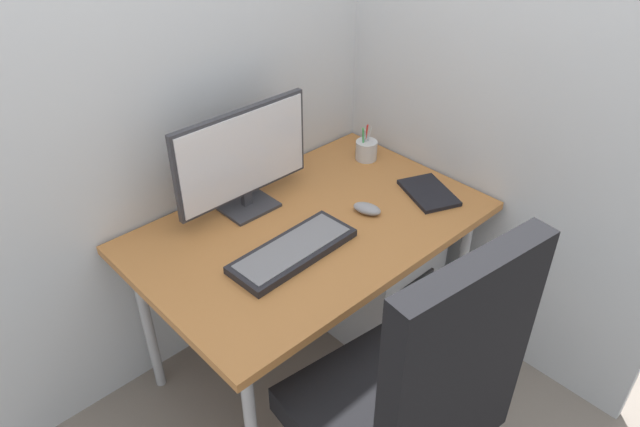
# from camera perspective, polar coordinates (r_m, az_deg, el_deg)

# --- Properties ---
(ground_plane) EXTENTS (8.00, 8.00, 0.00)m
(ground_plane) POSITION_cam_1_polar(r_m,az_deg,el_deg) (2.61, -0.76, -13.79)
(ground_plane) COLOR slate
(wall_back) EXTENTS (2.27, 0.04, 2.80)m
(wall_back) POSITION_cam_1_polar(r_m,az_deg,el_deg) (2.15, -9.45, 19.38)
(wall_back) COLOR silver
(wall_back) RESTS_ON ground_plane
(wall_side_right) EXTENTS (0.04, 1.81, 2.80)m
(wall_side_right) POSITION_cam_1_polar(r_m,az_deg,el_deg) (2.22, 15.16, 19.22)
(wall_side_right) COLOR silver
(wall_side_right) RESTS_ON ground_plane
(desk) EXTENTS (1.27, 0.81, 0.71)m
(desk) POSITION_cam_1_polar(r_m,az_deg,el_deg) (2.16, -0.89, -2.20)
(desk) COLOR #B27038
(desk) RESTS_ON ground_plane
(office_chair) EXTENTS (0.60, 0.61, 1.18)m
(office_chair) POSITION_cam_1_polar(r_m,az_deg,el_deg) (1.71, 8.86, -17.58)
(office_chair) COLOR black
(office_chair) RESTS_ON ground_plane
(filing_cabinet) EXTENTS (0.39, 0.54, 0.57)m
(filing_cabinet) POSITION_cam_1_polar(r_m,az_deg,el_deg) (2.58, 4.68, -5.57)
(filing_cabinet) COLOR #B2B5BA
(filing_cabinet) RESTS_ON ground_plane
(monitor) EXTENTS (0.56, 0.16, 0.40)m
(monitor) POSITION_cam_1_polar(r_m,az_deg,el_deg) (2.12, -7.52, 5.44)
(monitor) COLOR #333338
(monitor) RESTS_ON desk
(keyboard) EXTENTS (0.46, 0.19, 0.03)m
(keyboard) POSITION_cam_1_polar(r_m,az_deg,el_deg) (1.98, -2.66, -3.64)
(keyboard) COLOR black
(keyboard) RESTS_ON desk
(mouse) EXTENTS (0.09, 0.12, 0.04)m
(mouse) POSITION_cam_1_polar(r_m,az_deg,el_deg) (2.18, 4.63, 0.47)
(mouse) COLOR gray
(mouse) RESTS_ON desk
(pen_holder) EXTENTS (0.09, 0.09, 0.15)m
(pen_holder) POSITION_cam_1_polar(r_m,az_deg,el_deg) (2.52, 4.56, 6.24)
(pen_holder) COLOR silver
(pen_holder) RESTS_ON desk
(notebook) EXTENTS (0.24, 0.28, 0.02)m
(notebook) POSITION_cam_1_polar(r_m,az_deg,el_deg) (2.33, 10.59, 2.02)
(notebook) COLOR black
(notebook) RESTS_ON desk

